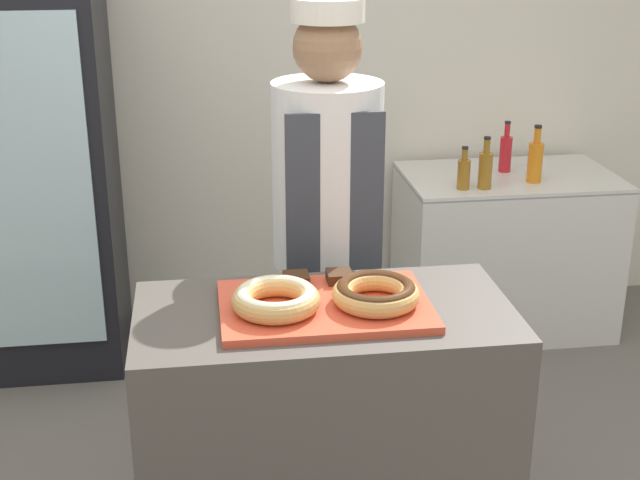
{
  "coord_description": "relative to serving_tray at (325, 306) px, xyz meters",
  "views": [
    {
      "loc": [
        -0.34,
        -2.32,
        2.07
      ],
      "look_at": [
        0.0,
        0.1,
        1.14
      ],
      "focal_mm": 50.0,
      "sensor_mm": 36.0,
      "label": 1
    }
  ],
  "objects": [
    {
      "name": "bottle_amber",
      "position": [
        0.98,
        1.53,
        -0.07
      ],
      "size": [
        0.06,
        0.06,
        0.25
      ],
      "color": "#99661E",
      "rests_on": "chest_freezer"
    },
    {
      "name": "brownie_back_right",
      "position": [
        0.07,
        0.15,
        0.03
      ],
      "size": [
        0.08,
        0.08,
        0.03
      ],
      "color": "#382111",
      "rests_on": "serving_tray"
    },
    {
      "name": "baker_person",
      "position": [
        0.1,
        0.61,
        -0.03
      ],
      "size": [
        0.38,
        0.38,
        1.78
      ],
      "color": "#4C4C51",
      "rests_on": "ground_plane"
    },
    {
      "name": "bottle_amber_b",
      "position": [
        0.88,
        1.54,
        -0.08
      ],
      "size": [
        0.06,
        0.06,
        0.2
      ],
      "color": "#99661E",
      "rests_on": "chest_freezer"
    },
    {
      "name": "wall_back",
      "position": [
        0.0,
        2.13,
        0.38
      ],
      "size": [
        8.0,
        0.06,
        2.7
      ],
      "color": "silver",
      "rests_on": "ground_plane"
    },
    {
      "name": "bottle_red",
      "position": [
        1.17,
        1.79,
        -0.06
      ],
      "size": [
        0.06,
        0.06,
        0.25
      ],
      "color": "red",
      "rests_on": "chest_freezer"
    },
    {
      "name": "beverage_fridge",
      "position": [
        -1.06,
        1.73,
        -0.06
      ],
      "size": [
        0.65,
        0.69,
        1.82
      ],
      "color": "black",
      "rests_on": "ground_plane"
    },
    {
      "name": "bottle_orange",
      "position": [
        1.25,
        1.6,
        -0.05
      ],
      "size": [
        0.07,
        0.07,
        0.28
      ],
      "color": "orange",
      "rests_on": "chest_freezer"
    },
    {
      "name": "brownie_back_left",
      "position": [
        -0.07,
        0.15,
        0.03
      ],
      "size": [
        0.08,
        0.08,
        0.03
      ],
      "color": "#382111",
      "rests_on": "serving_tray"
    },
    {
      "name": "serving_tray",
      "position": [
        0.0,
        0.0,
        0.0
      ],
      "size": [
        0.61,
        0.41,
        0.02
      ],
      "color": "#D84C33",
      "rests_on": "display_counter"
    },
    {
      "name": "donut_chocolate_glaze",
      "position": [
        0.14,
        -0.03,
        0.05
      ],
      "size": [
        0.25,
        0.25,
        0.07
      ],
      "color": "tan",
      "rests_on": "serving_tray"
    },
    {
      "name": "donut_light_glaze",
      "position": [
        -0.14,
        -0.03,
        0.05
      ],
      "size": [
        0.25,
        0.25,
        0.07
      ],
      "color": "tan",
      "rests_on": "serving_tray"
    },
    {
      "name": "display_counter",
      "position": [
        0.0,
        0.0,
        -0.49
      ],
      "size": [
        1.1,
        0.57,
        0.96
      ],
      "color": "#4C4742",
      "rests_on": "ground_plane"
    },
    {
      "name": "chest_freezer",
      "position": [
        1.18,
        1.73,
        -0.56
      ],
      "size": [
        1.04,
        0.64,
        0.81
      ],
      "color": "silver",
      "rests_on": "ground_plane"
    }
  ]
}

